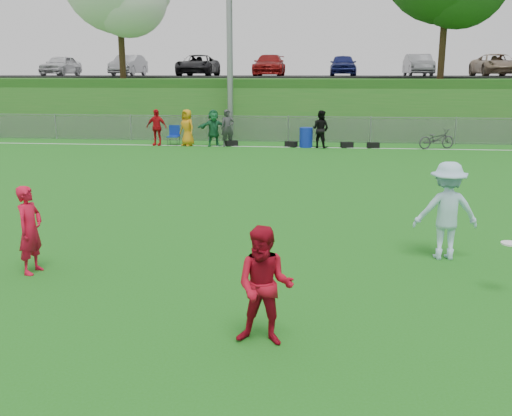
# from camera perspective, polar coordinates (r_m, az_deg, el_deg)

# --- Properties ---
(ground) EXTENTS (120.00, 120.00, 0.00)m
(ground) POSITION_cam_1_polar(r_m,az_deg,el_deg) (9.03, -3.96, -8.68)
(ground) COLOR #1D6615
(ground) RESTS_ON ground
(sideline_far) EXTENTS (60.00, 0.10, 0.01)m
(sideline_far) POSITION_cam_1_polar(r_m,az_deg,el_deg) (26.49, 2.98, 6.11)
(sideline_far) COLOR white
(sideline_far) RESTS_ON ground
(fence) EXTENTS (58.00, 0.06, 1.30)m
(fence) POSITION_cam_1_polar(r_m,az_deg,el_deg) (28.40, 3.24, 7.91)
(fence) COLOR gray
(fence) RESTS_ON ground
(light_pole) EXTENTS (1.20, 0.40, 12.15)m
(light_pole) POSITION_cam_1_polar(r_m,az_deg,el_deg) (29.56, -2.69, 19.90)
(light_pole) COLOR gray
(light_pole) RESTS_ON ground
(berm) EXTENTS (120.00, 18.00, 3.00)m
(berm) POSITION_cam_1_polar(r_m,az_deg,el_deg) (39.30, 4.16, 10.69)
(berm) COLOR #1C5A19
(berm) RESTS_ON ground
(parking_lot) EXTENTS (120.00, 12.00, 0.10)m
(parking_lot) POSITION_cam_1_polar(r_m,az_deg,el_deg) (41.25, 4.31, 12.97)
(parking_lot) COLOR black
(parking_lot) RESTS_ON berm
(car_row) EXTENTS (32.04, 5.18, 1.44)m
(car_row) POSITION_cam_1_polar(r_m,az_deg,el_deg) (40.31, 2.57, 14.08)
(car_row) COLOR silver
(car_row) RESTS_ON parking_lot
(spectator_row) EXTENTS (8.71, 1.07, 1.69)m
(spectator_row) POSITION_cam_1_polar(r_m,az_deg,el_deg) (26.72, -3.29, 7.99)
(spectator_row) COLOR red
(spectator_row) RESTS_ON ground
(gear_bags) EXTENTS (7.12, 0.53, 0.26)m
(gear_bags) POSITION_cam_1_polar(r_m,az_deg,el_deg) (26.53, 5.44, 6.35)
(gear_bags) COLOR black
(gear_bags) RESTS_ON ground
(player_red_left) EXTENTS (0.43, 0.60, 1.53)m
(player_red_left) POSITION_cam_1_polar(r_m,az_deg,el_deg) (10.48, -21.66, -2.04)
(player_red_left) COLOR red
(player_red_left) RESTS_ON ground
(player_red_center) EXTENTS (0.81, 0.66, 1.55)m
(player_red_center) POSITION_cam_1_polar(r_m,az_deg,el_deg) (7.22, 0.89, -7.83)
(player_red_center) COLOR #A70B1F
(player_red_center) RESTS_ON ground
(player_blue) EXTENTS (1.22, 0.75, 1.82)m
(player_blue) POSITION_cam_1_polar(r_m,az_deg,el_deg) (11.04, 18.51, -0.27)
(player_blue) COLOR #A6D0E7
(player_blue) RESTS_ON ground
(frisbee) EXTENTS (0.28, 0.28, 0.03)m
(frisbee) POSITION_cam_1_polar(r_m,az_deg,el_deg) (9.64, 24.07, -3.26)
(frisbee) COLOR white
(frisbee) RESTS_ON ground
(recycling_bin) EXTENTS (0.67, 0.67, 0.90)m
(recycling_bin) POSITION_cam_1_polar(r_m,az_deg,el_deg) (26.49, 5.03, 7.05)
(recycling_bin) COLOR #0F26A3
(recycling_bin) RESTS_ON ground
(camp_chair) EXTENTS (0.52, 0.53, 0.92)m
(camp_chair) POSITION_cam_1_polar(r_m,az_deg,el_deg) (27.46, -8.24, 6.81)
(camp_chair) COLOR #0E2B99
(camp_chair) RESTS_ON ground
(bicycle) EXTENTS (1.81, 1.12, 0.90)m
(bicycle) POSITION_cam_1_polar(r_m,az_deg,el_deg) (27.07, 17.60, 6.61)
(bicycle) COLOR #2E2E30
(bicycle) RESTS_ON ground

